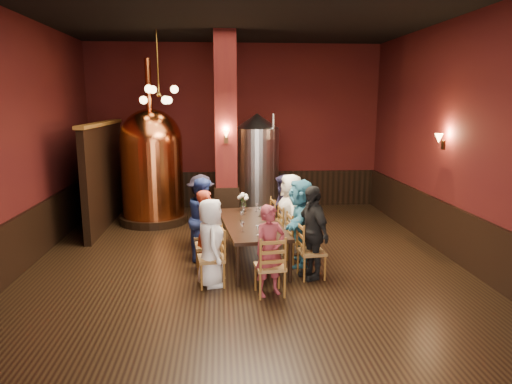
{
  "coord_description": "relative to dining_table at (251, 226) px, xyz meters",
  "views": [
    {
      "loc": [
        -0.43,
        -7.77,
        2.96
      ],
      "look_at": [
        0.19,
        0.2,
        1.36
      ],
      "focal_mm": 32.0,
      "sensor_mm": 36.0,
      "label": 1
    }
  ],
  "objects": [
    {
      "name": "wainscot_left",
      "position": [
        -4.08,
        -0.4,
        -0.19
      ],
      "size": [
        0.08,
        9.9,
        1.0
      ],
      "primitive_type": "cube",
      "color": "black",
      "rests_on": "ground"
    },
    {
      "name": "pendant_cluster",
      "position": [
        -1.92,
        2.5,
        2.41
      ],
      "size": [
        0.9,
        0.9,
        1.7
      ],
      "primitive_type": null,
      "color": "#A57226",
      "rests_on": "room"
    },
    {
      "name": "chair_4",
      "position": [
        0.96,
        -0.89,
        -0.23
      ],
      "size": [
        0.51,
        0.51,
        0.92
      ],
      "primitive_type": null,
      "rotation": [
        0.0,
        0.0,
        1.69
      ],
      "color": "olive",
      "rests_on": "ground"
    },
    {
      "name": "person_3",
      "position": [
        -0.96,
        0.89,
        0.07
      ],
      "size": [
        0.62,
        1.01,
        1.51
      ],
      "primitive_type": "imported",
      "rotation": [
        0.0,
        0.0,
        1.51
      ],
      "color": "black",
      "rests_on": "ground"
    },
    {
      "name": "wine_glass_1",
      "position": [
        0.05,
        -0.84,
        0.15
      ],
      "size": [
        0.07,
        0.07,
        0.17
      ],
      "primitive_type": null,
      "color": "white",
      "rests_on": "dining_table"
    },
    {
      "name": "person_1",
      "position": [
        -0.81,
        -0.43,
        0.04
      ],
      "size": [
        0.44,
        0.59,
        1.45
      ],
      "primitive_type": "imported",
      "rotation": [
        0.0,
        0.0,
        1.38
      ],
      "color": "#A1301B",
      "rests_on": "ground"
    },
    {
      "name": "person_7",
      "position": [
        0.73,
        1.09,
        0.04
      ],
      "size": [
        0.41,
        0.74,
        1.46
      ],
      "primitive_type": "imported",
      "rotation": [
        0.0,
        0.0,
        4.62
      ],
      "color": "#1F1C38",
      "rests_on": "ground"
    },
    {
      "name": "wine_glass_2",
      "position": [
        0.22,
        0.51,
        0.15
      ],
      "size": [
        0.07,
        0.07,
        0.17
      ],
      "primitive_type": null,
      "color": "white",
      "rests_on": "dining_table"
    },
    {
      "name": "wine_glass_5",
      "position": [
        -0.11,
        0.56,
        0.15
      ],
      "size": [
        0.07,
        0.07,
        0.17
      ],
      "primitive_type": null,
      "color": "white",
      "rests_on": "dining_table"
    },
    {
      "name": "room",
      "position": [
        -0.12,
        -0.4,
        1.56
      ],
      "size": [
        10.0,
        10.02,
        4.5
      ],
      "color": "black",
      "rests_on": "ground"
    },
    {
      "name": "partition",
      "position": [
        -3.32,
        2.8,
        0.51
      ],
      "size": [
        0.22,
        3.5,
        2.4
      ],
      "primitive_type": "cube",
      "color": "black",
      "rests_on": "ground"
    },
    {
      "name": "sconce_wall",
      "position": [
        3.78,
        0.4,
        1.51
      ],
      "size": [
        0.2,
        0.2,
        0.36
      ],
      "primitive_type": null,
      "rotation": [
        0.0,
        0.0,
        1.57
      ],
      "color": "black",
      "rests_on": "room"
    },
    {
      "name": "wine_glass_0",
      "position": [
        0.16,
        0.8,
        0.15
      ],
      "size": [
        0.07,
        0.07,
        0.17
      ],
      "primitive_type": null,
      "color": "white",
      "rests_on": "dining_table"
    },
    {
      "name": "chair_6",
      "position": [
        0.81,
        0.43,
        -0.23
      ],
      "size": [
        0.51,
        0.51,
        0.92
      ],
      "primitive_type": null,
      "rotation": [
        0.0,
        0.0,
        1.69
      ],
      "color": "olive",
      "rests_on": "ground"
    },
    {
      "name": "person_0",
      "position": [
        -0.73,
        -1.09,
        0.03
      ],
      "size": [
        0.55,
        0.76,
        1.44
      ],
      "primitive_type": "imported",
      "rotation": [
        0.0,
        0.0,
        1.7
      ],
      "color": "white",
      "rests_on": "ground"
    },
    {
      "name": "person_6",
      "position": [
        0.81,
        0.43,
        0.1
      ],
      "size": [
        0.53,
        0.79,
        1.57
      ],
      "primitive_type": "imported",
      "rotation": [
        0.0,
        0.0,
        4.75
      ],
      "color": "white",
      "rests_on": "ground"
    },
    {
      "name": "wine_glass_3",
      "position": [
        0.28,
        -0.7,
        0.15
      ],
      "size": [
        0.07,
        0.07,
        0.17
      ],
      "primitive_type": null,
      "color": "white",
      "rests_on": "dining_table"
    },
    {
      "name": "wine_glass_4",
      "position": [
        0.19,
        0.41,
        0.15
      ],
      "size": [
        0.07,
        0.07,
        0.17
      ],
      "primitive_type": null,
      "color": "white",
      "rests_on": "dining_table"
    },
    {
      "name": "chair_5",
      "position": [
        0.88,
        -0.23,
        -0.23
      ],
      "size": [
        0.51,
        0.51,
        0.92
      ],
      "primitive_type": null,
      "rotation": [
        0.0,
        0.0,
        1.69
      ],
      "color": "olive",
      "rests_on": "ground"
    },
    {
      "name": "chair_8",
      "position": [
        0.18,
        -1.54,
        -0.23
      ],
      "size": [
        0.51,
        0.51,
        0.92
      ],
      "primitive_type": null,
      "rotation": [
        0.0,
        0.0,
        3.26
      ],
      "color": "olive",
      "rests_on": "ground"
    },
    {
      "name": "sconce_column",
      "position": [
        -0.42,
        2.1,
        1.51
      ],
      "size": [
        0.2,
        0.2,
        0.36
      ],
      "primitive_type": null,
      "rotation": [
        0.0,
        0.0,
        3.14
      ],
      "color": "black",
      "rests_on": "column"
    },
    {
      "name": "column",
      "position": [
        -0.42,
        2.4,
        1.56
      ],
      "size": [
        0.58,
        0.58,
        4.5
      ],
      "primitive_type": "cube",
      "color": "#48130F",
      "rests_on": "ground"
    },
    {
      "name": "person_5",
      "position": [
        0.88,
        -0.23,
        0.11
      ],
      "size": [
        0.76,
        1.54,
        1.59
      ],
      "primitive_type": "imported",
      "rotation": [
        0.0,
        0.0,
        4.51
      ],
      "color": "teal",
      "rests_on": "ground"
    },
    {
      "name": "wine_glass_7",
      "position": [
        -0.19,
        -0.61,
        0.15
      ],
      "size": [
        0.07,
        0.07,
        0.17
      ],
      "primitive_type": null,
      "color": "white",
      "rests_on": "dining_table"
    },
    {
      "name": "person_8",
      "position": [
        0.18,
        -1.54,
        0.02
      ],
      "size": [
        0.61,
        0.53,
        1.42
      ],
      "primitive_type": "imported",
      "rotation": [
        0.0,
        0.0,
        6.72
      ],
      "color": "maroon",
      "rests_on": "ground"
    },
    {
      "name": "rose_vase",
      "position": [
        -0.1,
        0.89,
        0.32
      ],
      "size": [
        0.23,
        0.23,
        0.39
      ],
      "color": "white",
      "rests_on": "dining_table"
    },
    {
      "name": "copper_kettle",
      "position": [
        -2.22,
        3.0,
        0.75
      ],
      "size": [
        1.67,
        1.67,
        3.94
      ],
      "rotation": [
        0.0,
        0.0,
        -0.1
      ],
      "color": "black",
      "rests_on": "ground"
    },
    {
      "name": "wine_glass_6",
      "position": [
        -0.18,
        0.12,
        0.15
      ],
      "size": [
        0.07,
        0.07,
        0.17
      ],
      "primitive_type": null,
      "color": "white",
      "rests_on": "dining_table"
    },
    {
      "name": "chair_3",
      "position": [
        -0.96,
        0.89,
        -0.23
      ],
      "size": [
        0.51,
        0.51,
        0.92
      ],
      "primitive_type": null,
      "rotation": [
        0.0,
        0.0,
        -1.45
      ],
      "color": "olive",
      "rests_on": "ground"
    },
    {
      "name": "chair_7",
      "position": [
        0.73,
        1.09,
        -0.23
      ],
      "size": [
        0.51,
        0.51,
        0.92
      ],
      "primitive_type": null,
      "rotation": [
        0.0,
        0.0,
        1.69
      ],
      "color": "olive",
      "rests_on": "ground"
    },
    {
      "name": "wainscot_back",
      "position": [
        -0.12,
        4.56,
        -0.19
      ],
      "size": [
        7.9,
        0.08,
        1.0
      ],
      "primitive_type": "cube",
      "color": "black",
      "rests_on": "ground"
    },
    {
      "name": "dining_table",
      "position": [
        0.0,
        0.0,
        0.0
      ],
      "size": [
        1.28,
        2.5,
        0.75
      ],
      "rotation": [
        0.0,
        0.0,
        0.12
      ],
      "color": "black",
      "rests_on": "ground"
    },
    {
      "name": "wainscot_right",
      "position": [
        3.84,
        -0.4,
        -0.19
      ],
      "size": [
        0.08,
        9.9,
        1.0
      ],
      "primitive_type": "cube",
      "color": "black",
      "rests_on": "ground"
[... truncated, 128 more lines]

